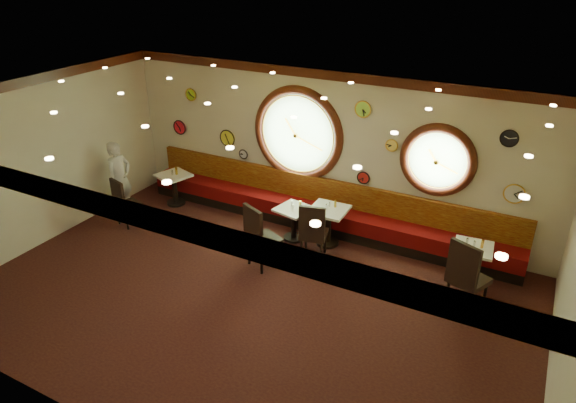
% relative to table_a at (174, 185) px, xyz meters
% --- Properties ---
extents(floor, '(9.00, 6.00, 0.00)m').
position_rel_table_a_xyz_m(floor, '(3.30, -2.23, -0.45)').
color(floor, black).
rests_on(floor, ground).
extents(ceiling, '(9.00, 6.00, 0.02)m').
position_rel_table_a_xyz_m(ceiling, '(3.30, -2.23, 2.75)').
color(ceiling, gold).
rests_on(ceiling, wall_back).
extents(wall_back, '(9.00, 0.02, 3.20)m').
position_rel_table_a_xyz_m(wall_back, '(3.30, 0.77, 1.15)').
color(wall_back, beige).
rests_on(wall_back, floor).
extents(wall_front, '(9.00, 0.02, 3.20)m').
position_rel_table_a_xyz_m(wall_front, '(3.30, -5.23, 1.15)').
color(wall_front, beige).
rests_on(wall_front, floor).
extents(wall_left, '(0.02, 6.00, 3.20)m').
position_rel_table_a_xyz_m(wall_left, '(-1.20, -2.23, 1.15)').
color(wall_left, beige).
rests_on(wall_left, floor).
extents(wall_right, '(0.02, 6.00, 3.20)m').
position_rel_table_a_xyz_m(wall_right, '(7.80, -2.23, 1.15)').
color(wall_right, beige).
rests_on(wall_right, floor).
extents(molding_back, '(9.00, 0.10, 0.18)m').
position_rel_table_a_xyz_m(molding_back, '(3.30, 0.72, 2.66)').
color(molding_back, '#3D160B').
rests_on(molding_back, wall_back).
extents(molding_front, '(9.00, 0.10, 0.18)m').
position_rel_table_a_xyz_m(molding_front, '(3.30, -5.18, 2.66)').
color(molding_front, '#3D160B').
rests_on(molding_front, wall_back).
extents(molding_left, '(0.10, 6.00, 0.18)m').
position_rel_table_a_xyz_m(molding_left, '(-1.15, -2.23, 2.66)').
color(molding_left, '#3D160B').
rests_on(molding_left, wall_back).
extents(banquette_base, '(8.00, 0.55, 0.20)m').
position_rel_table_a_xyz_m(banquette_base, '(3.30, 0.49, -0.35)').
color(banquette_base, black).
rests_on(banquette_base, floor).
extents(banquette_seat, '(8.00, 0.55, 0.30)m').
position_rel_table_a_xyz_m(banquette_seat, '(3.30, 0.49, -0.10)').
color(banquette_seat, '#5A0709').
rests_on(banquette_seat, banquette_base).
extents(banquette_back, '(8.00, 0.10, 0.55)m').
position_rel_table_a_xyz_m(banquette_back, '(3.30, 0.71, 0.30)').
color(banquette_back, '#621407').
rests_on(banquette_back, wall_back).
extents(porthole_left_glass, '(1.66, 0.02, 1.66)m').
position_rel_table_a_xyz_m(porthole_left_glass, '(2.70, 0.77, 1.40)').
color(porthole_left_glass, '#89C375').
rests_on(porthole_left_glass, wall_back).
extents(porthole_left_frame, '(1.98, 0.18, 1.98)m').
position_rel_table_a_xyz_m(porthole_left_frame, '(2.70, 0.75, 1.40)').
color(porthole_left_frame, '#3D160B').
rests_on(porthole_left_frame, wall_back).
extents(porthole_left_ring, '(1.61, 0.03, 1.61)m').
position_rel_table_a_xyz_m(porthole_left_ring, '(2.70, 0.72, 1.40)').
color(porthole_left_ring, gold).
rests_on(porthole_left_ring, wall_back).
extents(porthole_right_glass, '(1.10, 0.02, 1.10)m').
position_rel_table_a_xyz_m(porthole_right_glass, '(5.50, 0.77, 1.35)').
color(porthole_right_glass, '#89C375').
rests_on(porthole_right_glass, wall_back).
extents(porthole_right_frame, '(1.38, 0.18, 1.38)m').
position_rel_table_a_xyz_m(porthole_right_frame, '(5.50, 0.75, 1.35)').
color(porthole_right_frame, '#3D160B').
rests_on(porthole_right_frame, wall_back).
extents(porthole_right_ring, '(1.09, 0.03, 1.09)m').
position_rel_table_a_xyz_m(porthole_right_ring, '(5.50, 0.72, 1.35)').
color(porthole_right_ring, gold).
rests_on(porthole_right_ring, wall_back).
extents(wall_clock_0, '(0.20, 0.03, 0.20)m').
position_rel_table_a_xyz_m(wall_clock_0, '(1.40, 0.73, 0.75)').
color(wall_clock_0, white).
rests_on(wall_clock_0, wall_back).
extents(wall_clock_1, '(0.36, 0.03, 0.36)m').
position_rel_table_a_xyz_m(wall_clock_1, '(1.00, 0.73, 1.05)').
color(wall_clock_1, '#FBF237').
rests_on(wall_clock_1, wall_back).
extents(wall_clock_2, '(0.24, 0.03, 0.24)m').
position_rel_table_a_xyz_m(wall_clock_2, '(4.15, 0.73, 0.75)').
color(wall_clock_2, red).
rests_on(wall_clock_2, wall_back).
extents(wall_clock_3, '(0.22, 0.03, 0.22)m').
position_rel_table_a_xyz_m(wall_clock_3, '(4.65, 0.73, 1.50)').
color(wall_clock_3, '#FFD854').
rests_on(wall_clock_3, wall_back).
extents(wall_clock_4, '(0.32, 0.03, 0.32)m').
position_rel_table_a_xyz_m(wall_clock_4, '(-0.30, 0.73, 1.10)').
color(wall_clock_4, red).
rests_on(wall_clock_4, wall_back).
extents(wall_clock_5, '(0.30, 0.03, 0.30)m').
position_rel_table_a_xyz_m(wall_clock_5, '(4.05, 0.73, 2.10)').
color(wall_clock_5, '#A1E246').
rests_on(wall_clock_5, wall_back).
extents(wall_clock_6, '(0.26, 0.03, 0.26)m').
position_rel_table_a_xyz_m(wall_clock_6, '(0.10, 0.73, 1.90)').
color(wall_clock_6, '#99C627').
rests_on(wall_clock_6, wall_back).
extents(wall_clock_7, '(0.34, 0.03, 0.34)m').
position_rel_table_a_xyz_m(wall_clock_7, '(6.85, 0.73, 1.00)').
color(wall_clock_7, silver).
rests_on(wall_clock_7, wall_back).
extents(wall_clock_8, '(0.28, 0.03, 0.28)m').
position_rel_table_a_xyz_m(wall_clock_8, '(6.60, 0.73, 1.95)').
color(wall_clock_8, black).
rests_on(wall_clock_8, wall_back).
extents(table_a, '(0.82, 0.82, 0.72)m').
position_rel_table_a_xyz_m(table_a, '(0.00, 0.00, 0.00)').
color(table_a, black).
rests_on(table_a, floor).
extents(table_b, '(0.73, 0.73, 0.68)m').
position_rel_table_a_xyz_m(table_b, '(3.09, -0.17, -0.02)').
color(table_b, black).
rests_on(table_b, floor).
extents(table_c, '(0.71, 0.71, 0.77)m').
position_rel_table_a_xyz_m(table_c, '(3.76, -0.02, 0.03)').
color(table_c, black).
rests_on(table_c, floor).
extents(table_d, '(0.68, 0.68, 0.69)m').
position_rel_table_a_xyz_m(table_d, '(6.43, -0.04, -0.02)').
color(table_d, black).
rests_on(table_d, floor).
extents(chair_a, '(0.54, 0.54, 0.65)m').
position_rel_table_a_xyz_m(chair_a, '(-0.26, -1.29, 0.15)').
color(chair_a, black).
rests_on(chair_a, floor).
extents(chair_b, '(0.68, 0.68, 0.76)m').
position_rel_table_a_xyz_m(chair_b, '(3.00, -1.35, 0.25)').
color(chair_b, black).
rests_on(chair_b, floor).
extents(chair_c, '(0.57, 0.57, 0.70)m').
position_rel_table_a_xyz_m(chair_c, '(3.74, -0.67, 0.20)').
color(chair_c, black).
rests_on(chair_c, floor).
extents(chair_d, '(0.69, 0.69, 0.77)m').
position_rel_table_a_xyz_m(chair_d, '(6.46, -0.92, 0.26)').
color(chair_d, black).
rests_on(chair_d, floor).
extents(condiment_a_salt, '(0.04, 0.04, 0.10)m').
position_rel_table_a_xyz_m(condiment_a_salt, '(-0.02, 0.00, 0.32)').
color(condiment_a_salt, silver).
rests_on(condiment_a_salt, table_a).
extents(condiment_b_salt, '(0.04, 0.04, 0.11)m').
position_rel_table_a_xyz_m(condiment_b_salt, '(3.01, -0.09, 0.29)').
color(condiment_b_salt, silver).
rests_on(condiment_b_salt, table_b).
extents(condiment_c_salt, '(0.03, 0.03, 0.09)m').
position_rel_table_a_xyz_m(condiment_c_salt, '(3.73, 0.08, 0.36)').
color(condiment_c_salt, silver).
rests_on(condiment_c_salt, table_c).
extents(condiment_d_salt, '(0.04, 0.04, 0.11)m').
position_rel_table_a_xyz_m(condiment_d_salt, '(6.31, -0.00, 0.30)').
color(condiment_d_salt, silver).
rests_on(condiment_d_salt, table_d).
extents(condiment_a_pepper, '(0.03, 0.03, 0.09)m').
position_rel_table_a_xyz_m(condiment_a_pepper, '(-0.00, -0.03, 0.31)').
color(condiment_a_pepper, '#B8B7BC').
rests_on(condiment_a_pepper, table_a).
extents(condiment_b_pepper, '(0.03, 0.03, 0.09)m').
position_rel_table_a_xyz_m(condiment_b_pepper, '(3.08, -0.18, 0.28)').
color(condiment_b_pepper, silver).
rests_on(condiment_b_pepper, table_b).
extents(condiment_c_pepper, '(0.04, 0.04, 0.11)m').
position_rel_table_a_xyz_m(condiment_c_pepper, '(3.73, -0.07, 0.37)').
color(condiment_c_pepper, silver).
rests_on(condiment_c_pepper, table_c).
extents(condiment_d_pepper, '(0.04, 0.04, 0.10)m').
position_rel_table_a_xyz_m(condiment_d_pepper, '(6.43, -0.03, 0.29)').
color(condiment_d_pepper, silver).
rests_on(condiment_d_pepper, table_d).
extents(condiment_a_bottle, '(0.05, 0.05, 0.17)m').
position_rel_table_a_xyz_m(condiment_a_bottle, '(0.06, 0.04, 0.35)').
color(condiment_a_bottle, gold).
rests_on(condiment_a_bottle, table_a).
extents(condiment_b_bottle, '(0.05, 0.05, 0.17)m').
position_rel_table_a_xyz_m(condiment_b_bottle, '(3.20, -0.13, 0.31)').
color(condiment_b_bottle, yellow).
rests_on(condiment_b_bottle, table_b).
extents(condiment_c_bottle, '(0.05, 0.05, 0.15)m').
position_rel_table_a_xyz_m(condiment_c_bottle, '(3.84, 0.11, 0.39)').
color(condiment_c_bottle, gold).
rests_on(condiment_c_bottle, table_c).
extents(condiment_d_bottle, '(0.05, 0.05, 0.15)m').
position_rel_table_a_xyz_m(condiment_d_bottle, '(6.55, -0.01, 0.32)').
color(condiment_d_bottle, gold).
rests_on(condiment_d_bottle, table_d).
extents(waiter, '(0.41, 0.61, 1.63)m').
position_rel_table_a_xyz_m(waiter, '(-0.70, -0.88, 0.36)').
color(waiter, silver).
rests_on(waiter, floor).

